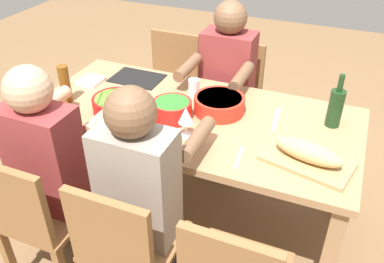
% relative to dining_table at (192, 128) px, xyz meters
% --- Properties ---
extents(ground_plane, '(8.00, 8.00, 0.00)m').
position_rel_dining_table_xyz_m(ground_plane, '(0.00, 0.00, -0.65)').
color(ground_plane, brown).
extents(dining_table, '(1.79, 0.87, 0.74)m').
position_rel_dining_table_xyz_m(dining_table, '(0.00, 0.00, 0.00)').
color(dining_table, '#A87F56').
rests_on(dining_table, ground_plane).
extents(chair_far_center, '(0.40, 0.40, 0.85)m').
position_rel_dining_table_xyz_m(chair_far_center, '(0.00, 0.76, -0.17)').
color(chair_far_center, olive).
rests_on(chair_far_center, ground_plane).
extents(diner_far_center, '(0.41, 0.53, 1.20)m').
position_rel_dining_table_xyz_m(diner_far_center, '(-0.00, 0.57, 0.04)').
color(diner_far_center, '#2D2D38').
rests_on(diner_far_center, ground_plane).
extents(chair_near_center, '(0.40, 0.40, 0.85)m').
position_rel_dining_table_xyz_m(chair_near_center, '(0.00, -0.76, -0.17)').
color(chair_near_center, olive).
rests_on(chair_near_center, ground_plane).
extents(diner_near_center, '(0.41, 0.53, 1.20)m').
position_rel_dining_table_xyz_m(diner_near_center, '(0.00, -0.57, 0.04)').
color(diner_near_center, '#2D2D38').
rests_on(diner_near_center, ground_plane).
extents(chair_far_right, '(0.40, 0.40, 0.85)m').
position_rel_dining_table_xyz_m(chair_far_right, '(0.49, 0.76, -0.17)').
color(chair_far_right, olive).
rests_on(chair_far_right, ground_plane).
extents(diner_far_right, '(0.41, 0.53, 1.20)m').
position_rel_dining_table_xyz_m(diner_far_right, '(0.49, 0.57, 0.04)').
color(diner_far_right, '#2D2D38').
rests_on(diner_far_right, ground_plane).
extents(chair_near_right, '(0.40, 0.40, 0.85)m').
position_rel_dining_table_xyz_m(chair_near_right, '(0.49, -0.76, -0.17)').
color(chair_near_right, olive).
rests_on(chair_near_right, ground_plane).
extents(serving_bowl_pasta, '(0.28, 0.28, 0.09)m').
position_rel_dining_table_xyz_m(serving_bowl_pasta, '(-0.13, -0.09, 0.14)').
color(serving_bowl_pasta, red).
rests_on(serving_bowl_pasta, dining_table).
extents(serving_bowl_salad, '(0.26, 0.26, 0.10)m').
position_rel_dining_table_xyz_m(serving_bowl_salad, '(0.39, 0.14, 0.14)').
color(serving_bowl_salad, red).
rests_on(serving_bowl_salad, dining_table).
extents(serving_bowl_greens, '(0.21, 0.21, 0.10)m').
position_rel_dining_table_xyz_m(serving_bowl_greens, '(0.08, 0.07, 0.14)').
color(serving_bowl_greens, red).
rests_on(serving_bowl_greens, dining_table).
extents(cutting_board, '(0.44, 0.30, 0.02)m').
position_rel_dining_table_xyz_m(cutting_board, '(-0.65, 0.20, 0.10)').
color(cutting_board, tan).
rests_on(cutting_board, dining_table).
extents(bread_loaf, '(0.34, 0.18, 0.09)m').
position_rel_dining_table_xyz_m(bread_loaf, '(-0.65, 0.20, 0.15)').
color(bread_loaf, tan).
rests_on(bread_loaf, cutting_board).
extents(wine_bottle, '(0.08, 0.08, 0.29)m').
position_rel_dining_table_xyz_m(wine_bottle, '(-0.72, -0.18, 0.19)').
color(wine_bottle, '#193819').
rests_on(wine_bottle, dining_table).
extents(beer_bottle, '(0.06, 0.06, 0.22)m').
position_rel_dining_table_xyz_m(beer_bottle, '(0.72, 0.14, 0.20)').
color(beer_bottle, brown).
rests_on(beer_bottle, dining_table).
extents(wine_glass, '(0.08, 0.08, 0.17)m').
position_rel_dining_table_xyz_m(wine_glass, '(-0.05, 0.20, 0.20)').
color(wine_glass, silver).
rests_on(wine_glass, dining_table).
extents(fork_far_center, '(0.04, 0.17, 0.01)m').
position_rel_dining_table_xyz_m(fork_far_center, '(0.14, 0.28, 0.09)').
color(fork_far_center, silver).
rests_on(fork_far_center, dining_table).
extents(cup_near_center, '(0.06, 0.06, 0.10)m').
position_rel_dining_table_xyz_m(cup_near_center, '(0.08, -0.21, 0.14)').
color(cup_near_center, white).
rests_on(cup_near_center, dining_table).
extents(fork_far_left, '(0.04, 0.17, 0.01)m').
position_rel_dining_table_xyz_m(fork_far_left, '(-0.35, 0.28, 0.09)').
color(fork_far_left, silver).
rests_on(fork_far_left, dining_table).
extents(fork_far_right, '(0.04, 0.17, 0.01)m').
position_rel_dining_table_xyz_m(fork_far_right, '(0.63, 0.28, 0.09)').
color(fork_far_right, silver).
rests_on(fork_far_right, dining_table).
extents(placemat_near_right, '(0.32, 0.23, 0.01)m').
position_rel_dining_table_xyz_m(placemat_near_right, '(0.49, -0.28, 0.09)').
color(placemat_near_right, black).
rests_on(placemat_near_right, dining_table).
extents(carving_knife, '(0.04, 0.23, 0.01)m').
position_rel_dining_table_xyz_m(carving_knife, '(-0.44, -0.12, 0.09)').
color(carving_knife, silver).
rests_on(carving_knife, dining_table).
extents(napkin_stack, '(0.14, 0.14, 0.02)m').
position_rel_dining_table_xyz_m(napkin_stack, '(0.73, -0.12, 0.10)').
color(napkin_stack, white).
rests_on(napkin_stack, dining_table).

